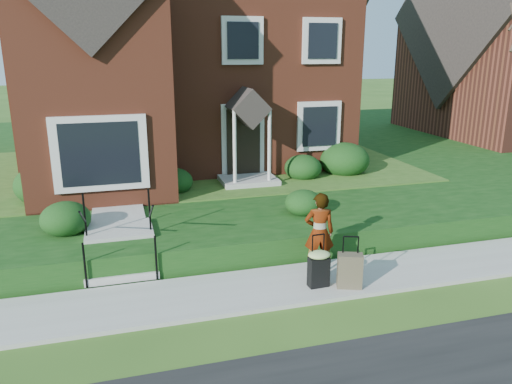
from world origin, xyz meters
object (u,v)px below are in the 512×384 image
object	(u,v)px
front_steps	(120,245)
woman	(319,232)
suitcase_olive	(350,271)
suitcase_black	(319,267)

from	to	relation	value
front_steps	woman	distance (m)	4.11
front_steps	woman	world-z (taller)	woman
woman	suitcase_olive	xyz separation A→B (m)	(0.28, -0.85, -0.48)
suitcase_black	suitcase_olive	xyz separation A→B (m)	(0.55, -0.19, -0.06)
front_steps	suitcase_olive	size ratio (longest dim) A/B	2.03
woman	front_steps	bearing A→B (deg)	-6.69
suitcase_olive	woman	bearing A→B (deg)	128.45
woman	suitcase_olive	bearing A→B (deg)	122.21
front_steps	woman	size ratio (longest dim) A/B	1.24
front_steps	suitcase_olive	bearing A→B (deg)	-29.35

